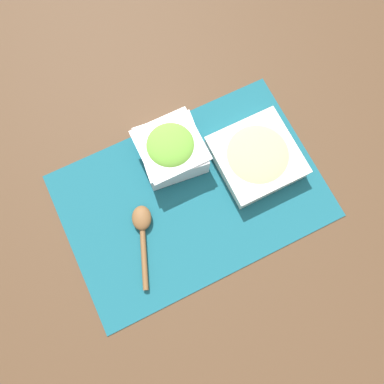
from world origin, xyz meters
TOP-DOWN VIEW (x-y plane):
  - ground_plane at (0.00, 0.00)m, footprint 3.00×3.00m
  - placemat at (0.00, 0.00)m, footprint 0.57×0.38m
  - cucumber_bowl at (-0.17, -0.01)m, footprint 0.18×0.18m
  - lettuce_bowl at (-0.00, -0.11)m, footprint 0.15×0.15m
  - wooden_spoon at (0.13, 0.02)m, footprint 0.09×0.18m

SIDE VIEW (x-z plane):
  - ground_plane at x=0.00m, z-range 0.00..0.00m
  - placemat at x=0.00m, z-range 0.00..0.00m
  - wooden_spoon at x=0.13m, z-range 0.00..0.03m
  - cucumber_bowl at x=-0.17m, z-range 0.01..0.05m
  - lettuce_bowl at x=0.00m, z-range 0.00..0.08m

